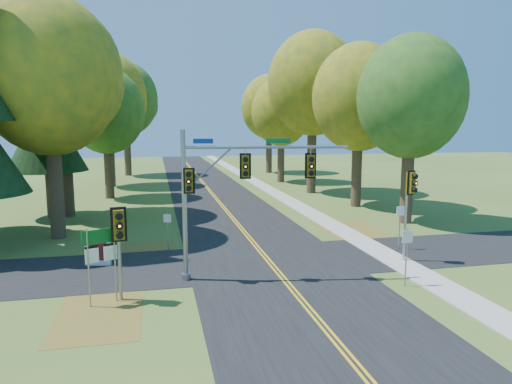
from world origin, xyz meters
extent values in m
plane|color=#41561E|center=(0.00, 0.00, 0.00)|extent=(160.00, 160.00, 0.00)
cube|color=black|center=(0.00, 0.00, 0.01)|extent=(8.00, 160.00, 0.02)
cube|color=black|center=(0.00, 2.00, 0.01)|extent=(60.00, 6.00, 0.02)
cube|color=gold|center=(-0.10, 0.00, 0.03)|extent=(0.10, 160.00, 0.01)
cube|color=gold|center=(0.10, 0.00, 0.03)|extent=(0.10, 160.00, 0.01)
cube|color=#9E998E|center=(6.20, 0.00, 0.03)|extent=(1.60, 160.00, 0.06)
cube|color=brown|center=(-6.50, 4.00, 0.01)|extent=(4.00, 6.00, 0.00)
cube|color=brown|center=(6.80, 6.00, 0.01)|extent=(3.50, 8.00, 0.00)
cube|color=brown|center=(-7.50, -3.00, 0.01)|extent=(3.00, 5.00, 0.00)
cylinder|color=#38281C|center=(-11.20, 9.30, 3.38)|extent=(0.86, 0.86, 6.75)
ellipsoid|color=#AB8D16|center=(-11.20, 9.30, 9.55)|extent=(8.00, 8.00, 9.20)
sphere|color=#AB8D16|center=(-9.60, 10.50, 8.75)|extent=(4.80, 4.80, 4.80)
sphere|color=#AB8D16|center=(-12.60, 8.50, 10.35)|extent=(4.40, 4.40, 4.40)
cylinder|color=#38281C|center=(11.50, 8.70, 3.04)|extent=(0.83, 0.83, 6.08)
ellipsoid|color=#427825|center=(11.50, 8.70, 8.60)|extent=(7.20, 7.20, 8.28)
sphere|color=#427825|center=(12.94, 9.78, 7.88)|extent=(4.32, 4.32, 4.32)
sphere|color=#427825|center=(10.24, 7.98, 9.32)|extent=(3.96, 3.96, 3.96)
cylinder|color=#38281C|center=(-11.80, 16.20, 3.71)|extent=(0.89, 0.89, 7.42)
ellipsoid|color=#AB8D16|center=(-11.80, 16.20, 10.43)|extent=(8.60, 8.60, 9.89)
sphere|color=#AB8D16|center=(-10.08, 17.49, 9.57)|extent=(5.16, 5.16, 5.16)
sphere|color=#AB8D16|center=(-13.30, 15.34, 11.29)|extent=(4.73, 4.73, 4.73)
cylinder|color=#38281C|center=(10.90, 15.50, 3.15)|extent=(0.84, 0.84, 6.30)
ellipsoid|color=#AB8D16|center=(10.90, 15.50, 8.96)|extent=(7.60, 7.60, 8.74)
sphere|color=#AB8D16|center=(12.42, 16.64, 8.20)|extent=(4.56, 4.56, 4.56)
sphere|color=#AB8D16|center=(9.57, 14.74, 9.72)|extent=(4.18, 4.18, 4.18)
cylinder|color=#38281C|center=(-9.60, 24.40, 2.81)|extent=(0.81, 0.81, 5.62)
ellipsoid|color=#427825|center=(-9.60, 24.40, 8.00)|extent=(6.80, 6.80, 7.82)
sphere|color=#427825|center=(-8.24, 25.42, 7.33)|extent=(4.08, 4.08, 4.08)
sphere|color=#427825|center=(-10.79, 23.72, 8.69)|extent=(3.74, 3.74, 3.74)
cylinder|color=#38281C|center=(9.80, 23.60, 3.83)|extent=(0.90, 0.90, 7.65)
ellipsoid|color=#AB8D16|center=(9.80, 23.60, 10.73)|extent=(8.80, 8.80, 10.12)
sphere|color=#AB8D16|center=(11.56, 24.92, 9.85)|extent=(5.28, 5.28, 5.28)
sphere|color=#AB8D16|center=(8.26, 22.72, 11.61)|extent=(4.84, 4.84, 4.84)
cylinder|color=#38281C|center=(-10.20, 33.10, 3.49)|extent=(0.87, 0.87, 6.98)
ellipsoid|color=#AB8D16|center=(-10.20, 33.10, 9.85)|extent=(8.20, 8.20, 9.43)
sphere|color=#AB8D16|center=(-8.56, 34.33, 9.03)|extent=(4.92, 4.92, 4.92)
sphere|color=#AB8D16|center=(-11.63, 32.28, 10.67)|extent=(4.51, 4.51, 4.51)
cylinder|color=#38281C|center=(9.20, 32.80, 2.93)|extent=(0.82, 0.82, 5.85)
ellipsoid|color=#AB8D16|center=(9.20, 32.80, 8.30)|extent=(7.00, 7.00, 8.05)
sphere|color=#AB8D16|center=(10.60, 33.85, 7.60)|extent=(4.20, 4.20, 4.20)
sphere|color=#AB8D16|center=(7.97, 32.10, 9.00)|extent=(3.85, 3.85, 3.85)
cylinder|color=#38281C|center=(-9.00, 44.00, 3.60)|extent=(0.88, 0.88, 7.20)
ellipsoid|color=#427825|center=(-9.00, 44.00, 10.14)|extent=(8.40, 8.40, 9.66)
sphere|color=#427825|center=(-7.32, 45.26, 9.30)|extent=(5.04, 5.04, 5.04)
sphere|color=#427825|center=(-10.47, 43.16, 10.98)|extent=(4.62, 4.62, 4.62)
cylinder|color=#38281C|center=(10.40, 43.50, 3.26)|extent=(0.85, 0.85, 6.53)
ellipsoid|color=#AB8D16|center=(10.40, 43.50, 9.26)|extent=(7.80, 7.80, 8.97)
sphere|color=#AB8D16|center=(11.96, 44.67, 8.47)|extent=(4.68, 4.68, 4.68)
sphere|color=#AB8D16|center=(9.04, 42.72, 10.04)|extent=(4.29, 4.29, 4.29)
cylinder|color=#38281C|center=(-13.00, 16.00, 1.71)|extent=(0.50, 0.50, 3.42)
cone|color=black|center=(-13.00, 16.00, 6.15)|extent=(5.60, 5.60, 5.45)
cone|color=black|center=(-13.00, 16.00, 10.04)|extent=(4.57, 4.57, 5.45)
cone|color=black|center=(-13.00, 16.00, 13.94)|extent=(3.55, 3.55, 5.45)
cylinder|color=gray|center=(-4.20, 0.01, 3.27)|extent=(0.21, 0.21, 6.54)
cylinder|color=gray|center=(-4.20, 0.01, 0.14)|extent=(0.41, 0.41, 0.28)
cylinder|color=gray|center=(-0.74, -0.54, 5.80)|extent=(6.94, 1.23, 0.13)
cylinder|color=gray|center=(-3.18, -0.16, 4.86)|extent=(2.10, 0.41, 1.93)
cylinder|color=gray|center=(-1.62, -0.40, 5.63)|extent=(0.04, 0.04, 0.34)
cube|color=#72590C|center=(-1.62, -0.40, 4.99)|extent=(0.36, 0.33, 0.93)
cube|color=black|center=(-1.62, -0.40, 4.99)|extent=(0.48, 0.10, 1.10)
sphere|color=orange|center=(-1.65, -0.62, 4.99)|extent=(0.17, 0.17, 0.17)
cylinder|color=black|center=(-1.65, -0.62, 5.29)|extent=(0.25, 0.18, 0.22)
cylinder|color=black|center=(-1.65, -0.62, 4.99)|extent=(0.25, 0.18, 0.22)
cylinder|color=black|center=(-1.65, -0.62, 4.69)|extent=(0.25, 0.18, 0.22)
cylinder|color=gray|center=(1.15, -0.85, 5.63)|extent=(0.04, 0.04, 0.34)
cube|color=#72590C|center=(1.15, -0.85, 4.99)|extent=(0.36, 0.33, 0.93)
cube|color=black|center=(1.15, -0.85, 4.99)|extent=(0.48, 0.10, 1.10)
sphere|color=orange|center=(1.12, -1.06, 4.99)|extent=(0.17, 0.17, 0.17)
cylinder|color=black|center=(1.12, -1.06, 5.29)|extent=(0.25, 0.18, 0.22)
cylinder|color=black|center=(1.12, -1.06, 4.99)|extent=(0.25, 0.18, 0.22)
cylinder|color=black|center=(1.12, -1.06, 4.69)|extent=(0.25, 0.18, 0.22)
cube|color=#72590C|center=(-3.99, -0.17, 4.39)|extent=(0.36, 0.33, 0.93)
cube|color=black|center=(-3.99, -0.17, 4.39)|extent=(0.48, 0.10, 1.10)
sphere|color=orange|center=(-4.02, -0.38, 4.39)|extent=(0.17, 0.17, 0.17)
cylinder|color=black|center=(-4.02, -0.38, 4.69)|extent=(0.25, 0.18, 0.22)
cylinder|color=black|center=(-4.02, -0.38, 4.39)|extent=(0.25, 0.18, 0.22)
cylinder|color=black|center=(-4.02, -0.38, 4.09)|extent=(0.25, 0.18, 0.22)
cube|color=navy|center=(-3.37, -0.13, 6.06)|extent=(0.84, 0.17, 0.21)
cube|color=#0C5926|center=(-0.23, -0.63, 6.06)|extent=(1.02, 0.20, 0.21)
cylinder|color=#989CA0|center=(6.62, 0.52, 2.24)|extent=(0.12, 0.12, 4.47)
cube|color=#72590C|center=(6.69, 0.31, 3.96)|extent=(0.43, 0.40, 1.02)
cube|color=black|center=(6.69, 0.31, 3.96)|extent=(0.51, 0.20, 1.20)
sphere|color=orange|center=(6.77, 0.09, 3.96)|extent=(0.18, 0.18, 0.18)
cylinder|color=black|center=(6.77, 0.09, 4.29)|extent=(0.28, 0.23, 0.24)
cylinder|color=black|center=(6.77, 0.09, 3.96)|extent=(0.28, 0.23, 0.24)
cylinder|color=black|center=(6.77, 0.09, 3.64)|extent=(0.28, 0.23, 0.24)
cylinder|color=gray|center=(-6.82, -1.76, 1.80)|extent=(0.14, 0.14, 3.60)
cube|color=#72590C|center=(-6.78, -2.01, 3.04)|extent=(0.43, 0.40, 1.13)
cube|color=black|center=(-6.78, -2.01, 3.04)|extent=(0.58, 0.13, 1.33)
sphere|color=orange|center=(-6.73, -2.26, 3.04)|extent=(0.20, 0.20, 0.20)
cylinder|color=black|center=(-6.73, -2.26, 3.40)|extent=(0.30, 0.22, 0.27)
cylinder|color=black|center=(-6.73, -2.26, 3.04)|extent=(0.30, 0.22, 0.27)
cylinder|color=black|center=(-6.73, -2.26, 2.68)|extent=(0.30, 0.22, 0.27)
cylinder|color=gray|center=(-7.89, -2.27, 1.49)|extent=(0.06, 0.06, 2.97)
cylinder|color=gray|center=(-6.98, -1.87, 1.49)|extent=(0.06, 0.06, 2.97)
cube|color=#0B511B|center=(-7.45, -2.04, 2.63)|extent=(1.29, 0.59, 0.55)
cube|color=silver|center=(-7.45, -2.04, 2.63)|extent=(1.09, 0.48, 0.08)
cube|color=silver|center=(-7.76, -2.18, 1.93)|extent=(0.47, 0.24, 0.55)
cube|color=black|center=(-7.76, -2.18, 2.26)|extent=(0.46, 0.20, 0.10)
cube|color=silver|center=(-7.13, -1.90, 1.93)|extent=(0.47, 0.24, 0.55)
cube|color=black|center=(-7.13, -1.90, 2.26)|extent=(0.46, 0.20, 0.10)
cube|color=silver|center=(-8.21, 3.00, 0.84)|extent=(1.22, 0.40, 1.67)
cube|color=maroon|center=(-8.23, 2.91, 0.88)|extent=(0.91, 0.20, 1.21)
cube|color=silver|center=(-8.66, 3.09, 0.14)|extent=(0.09, 0.09, 0.28)
cube|color=silver|center=(-7.75, 2.91, 0.14)|extent=(0.09, 0.09, 0.28)
cylinder|color=gray|center=(7.50, 2.54, 1.23)|extent=(0.06, 0.06, 2.46)
cube|color=white|center=(7.50, 2.52, 2.13)|extent=(0.47, 0.05, 0.50)
cylinder|color=gray|center=(4.77, -2.77, 1.24)|extent=(0.06, 0.06, 2.48)
cube|color=silver|center=(4.77, -2.80, 2.14)|extent=(0.47, 0.05, 0.51)
cylinder|color=gray|center=(-4.84, 4.60, 1.07)|extent=(0.05, 0.05, 2.15)
cube|color=silver|center=(-4.84, 4.58, 1.85)|extent=(0.40, 0.15, 0.44)
camera|label=1|loc=(-5.34, -19.43, 6.72)|focal=32.00mm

